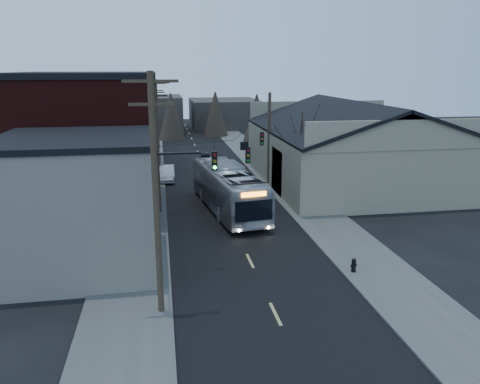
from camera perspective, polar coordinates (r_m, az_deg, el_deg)
The scene contains 15 objects.
ground at distance 19.88m, azimuth 5.79°, elevation -17.41°, with size 160.00×160.00×0.00m, color black.
road_surface at distance 47.59m, azimuth -3.77°, elevation 2.01°, with size 9.00×110.00×0.02m, color black.
sidewalk_left at distance 47.38m, azimuth -11.62°, elevation 1.73°, with size 4.00×110.00×0.12m, color #474744.
sidewalk_right at distance 48.65m, azimuth 3.87°, elevation 2.35°, with size 4.00×110.00×0.12m, color #474744.
building_clapboard at distance 26.49m, azimuth -18.66°, elevation -1.46°, with size 8.00×8.00×7.00m, color slate.
building_brick at distance 36.97m, azimuth -17.89°, elevation 5.46°, with size 10.00×12.00×10.00m, color black.
building_left_far at distance 52.85m, azimuth -14.91°, elevation 6.68°, with size 9.00×14.00×7.00m, color #2E2924.
warehouse at distance 45.49m, azimuth 13.42°, elevation 4.48°, with size 16.16×20.60×7.73m.
building_far_left at distance 81.52m, azimuth -10.69°, elevation 9.29°, with size 10.00×12.00×6.00m, color #2E2924.
building_far_right at distance 87.32m, azimuth -1.97°, elevation 9.57°, with size 12.00×14.00×5.00m, color #2E2924.
bare_tree at distance 38.49m, azimuth 7.42°, elevation 4.29°, with size 0.40×0.40×7.20m, color black.
utility_lines at distance 40.72m, azimuth -7.41°, elevation 6.80°, with size 11.24×45.28×10.50m.
bus at distance 35.46m, azimuth -1.46°, elevation 0.39°, with size 2.89×12.36×3.44m, color #9FA3AB.
parked_car at distance 45.87m, azimuth -8.96°, elevation 2.27°, with size 1.52×4.37×1.44m, color #B3B5BC.
fire_hydrant at distance 25.76m, azimuth 13.70°, elevation -8.58°, with size 0.37×0.26×0.76m.
Camera 1 is at (-4.70, -16.15, 10.60)m, focal length 35.00 mm.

